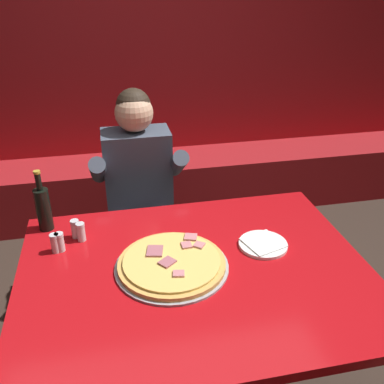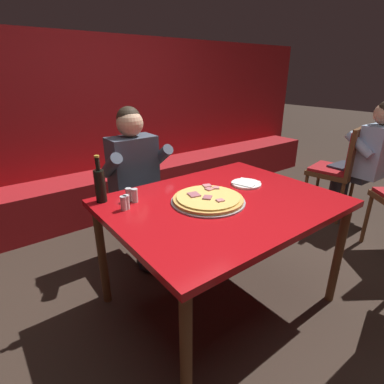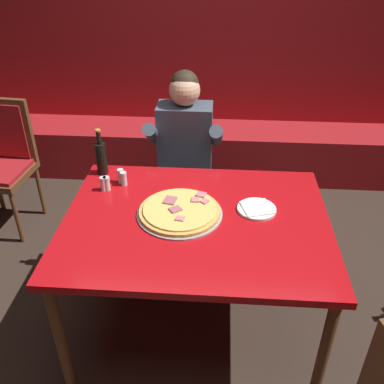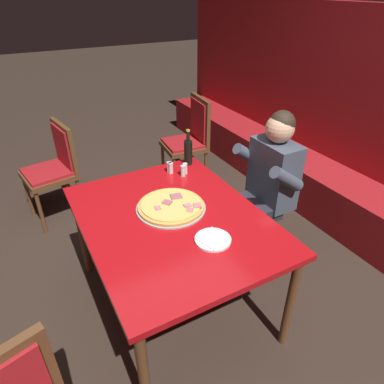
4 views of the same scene
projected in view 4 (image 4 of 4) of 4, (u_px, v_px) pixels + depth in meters
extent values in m
plane|color=#33261E|center=(175.00, 301.00, 2.56)|extent=(24.00, 24.00, 0.00)
cube|color=#A3191E|center=(353.00, 209.00, 3.20)|extent=(6.46, 0.48, 0.46)
cylinder|color=brown|center=(82.00, 235.00, 2.65)|extent=(0.06, 0.06, 0.74)
cylinder|color=brown|center=(144.00, 377.00, 1.70)|extent=(0.06, 0.06, 0.74)
cylinder|color=brown|center=(191.00, 203.00, 3.04)|extent=(0.06, 0.06, 0.74)
cylinder|color=brown|center=(290.00, 303.00, 2.09)|extent=(0.06, 0.06, 0.74)
cube|color=#B20F14|center=(172.00, 219.00, 2.16)|extent=(1.39, 1.08, 0.04)
cylinder|color=#9E9EA3|center=(171.00, 208.00, 2.23)|extent=(0.46, 0.46, 0.01)
cylinder|color=gold|center=(171.00, 206.00, 2.22)|extent=(0.43, 0.43, 0.02)
cylinder|color=#E5BC5B|center=(171.00, 204.00, 2.22)|extent=(0.39, 0.39, 0.01)
cube|color=#A85B66|center=(167.00, 202.00, 2.22)|extent=(0.08, 0.08, 0.01)
cube|color=#C6757A|center=(190.00, 210.00, 2.15)|extent=(0.06, 0.06, 0.01)
cube|color=#C6757A|center=(187.00, 205.00, 2.19)|extent=(0.04, 0.05, 0.01)
cube|color=#C6757A|center=(197.00, 205.00, 2.19)|extent=(0.07, 0.06, 0.01)
cube|color=#C6757A|center=(158.00, 208.00, 2.16)|extent=(0.05, 0.05, 0.01)
cube|color=#A85B66|center=(176.00, 196.00, 2.28)|extent=(0.08, 0.09, 0.01)
cylinder|color=white|center=(213.00, 240.00, 1.95)|extent=(0.21, 0.21, 0.01)
cube|color=white|center=(213.00, 238.00, 1.95)|extent=(0.19, 0.19, 0.01)
cylinder|color=black|center=(188.00, 153.00, 2.73)|extent=(0.07, 0.07, 0.20)
cylinder|color=black|center=(188.00, 136.00, 2.66)|extent=(0.03, 0.03, 0.08)
cylinder|color=#B29933|center=(188.00, 131.00, 2.63)|extent=(0.03, 0.03, 0.01)
cylinder|color=silver|center=(185.00, 169.00, 2.62)|extent=(0.04, 0.04, 0.07)
cylinder|color=silver|center=(185.00, 171.00, 2.63)|extent=(0.03, 0.03, 0.04)
cylinder|color=silver|center=(185.00, 164.00, 2.60)|extent=(0.04, 0.04, 0.01)
cylinder|color=silver|center=(183.00, 172.00, 2.59)|extent=(0.04, 0.04, 0.07)
cylinder|color=#28231E|center=(183.00, 173.00, 2.60)|extent=(0.03, 0.03, 0.04)
cylinder|color=silver|center=(183.00, 167.00, 2.57)|extent=(0.04, 0.04, 0.01)
cylinder|color=silver|center=(169.00, 168.00, 2.64)|extent=(0.04, 0.04, 0.07)
cylinder|color=#516B33|center=(169.00, 170.00, 2.65)|extent=(0.03, 0.03, 0.04)
cylinder|color=silver|center=(169.00, 163.00, 2.62)|extent=(0.04, 0.04, 0.01)
cylinder|color=silver|center=(171.00, 169.00, 2.63)|extent=(0.04, 0.04, 0.07)
cylinder|color=#B23323|center=(171.00, 171.00, 2.64)|extent=(0.03, 0.03, 0.04)
cylinder|color=silver|center=(171.00, 164.00, 2.61)|extent=(0.04, 0.04, 0.01)
ellipsoid|color=black|center=(229.00, 251.00, 2.97)|extent=(0.11, 0.24, 0.09)
ellipsoid|color=black|center=(242.00, 265.00, 2.83)|extent=(0.11, 0.24, 0.09)
cylinder|color=#282833|center=(230.00, 234.00, 2.88)|extent=(0.11, 0.11, 0.43)
cylinder|color=#282833|center=(244.00, 248.00, 2.73)|extent=(0.11, 0.11, 0.43)
cube|color=#282833|center=(250.00, 209.00, 2.70)|extent=(0.34, 0.40, 0.12)
cube|color=#424C5B|center=(274.00, 173.00, 2.64)|extent=(0.38, 0.22, 0.52)
cylinder|color=#424C5B|center=(249.00, 155.00, 2.73)|extent=(0.09, 0.30, 0.25)
cylinder|color=#424C5B|center=(287.00, 179.00, 2.40)|extent=(0.09, 0.30, 0.25)
sphere|color=#D6A884|center=(280.00, 129.00, 2.45)|extent=(0.21, 0.21, 0.21)
sphere|color=#2D2319|center=(282.00, 124.00, 2.44)|extent=(0.19, 0.19, 0.19)
cylinder|color=brown|center=(29.00, 196.00, 3.40)|extent=(0.04, 0.04, 0.45)
cylinder|color=brown|center=(41.00, 213.00, 3.14)|extent=(0.04, 0.04, 0.45)
cylinder|color=brown|center=(66.00, 184.00, 3.60)|extent=(0.04, 0.04, 0.45)
cylinder|color=brown|center=(81.00, 199.00, 3.34)|extent=(0.04, 0.04, 0.45)
cube|color=brown|center=(49.00, 175.00, 3.24)|extent=(0.51, 0.51, 0.05)
cube|color=#A3191E|center=(48.00, 172.00, 3.22)|extent=(0.47, 0.47, 0.03)
cube|color=brown|center=(64.00, 146.00, 3.21)|extent=(0.44, 0.11, 0.45)
cube|color=#A3191E|center=(62.00, 147.00, 3.20)|extent=(0.36, 0.08, 0.37)
cylinder|color=brown|center=(163.00, 162.00, 4.05)|extent=(0.04, 0.04, 0.45)
cylinder|color=brown|center=(174.00, 176.00, 3.75)|extent=(0.04, 0.04, 0.45)
cylinder|color=brown|center=(192.00, 157.00, 4.18)|extent=(0.04, 0.04, 0.45)
cylinder|color=brown|center=(206.00, 170.00, 3.88)|extent=(0.04, 0.04, 0.45)
cube|color=brown|center=(184.00, 146.00, 3.84)|extent=(0.48, 0.48, 0.05)
cube|color=#A3191E|center=(184.00, 143.00, 3.81)|extent=(0.44, 0.44, 0.03)
cube|color=brown|center=(200.00, 120.00, 3.76)|extent=(0.44, 0.08, 0.51)
cube|color=#A3191E|center=(198.00, 120.00, 3.75)|extent=(0.36, 0.06, 0.42)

